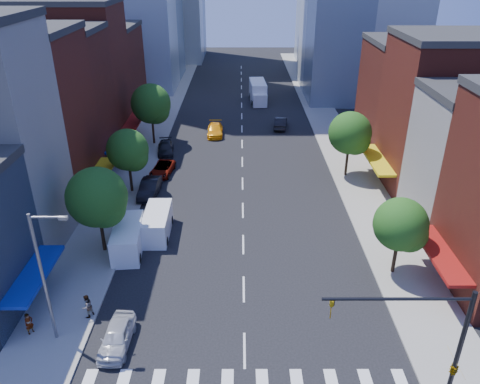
{
  "coord_description": "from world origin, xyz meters",
  "views": [
    {
      "loc": [
        -0.28,
        -21.53,
        21.82
      ],
      "look_at": [
        -0.28,
        11.99,
        5.0
      ],
      "focal_mm": 35.0,
      "sensor_mm": 36.0,
      "label": 1
    }
  ],
  "objects_px": {
    "cargo_van_far": "(157,224)",
    "pedestrian_near": "(29,323)",
    "parked_car_second": "(150,188)",
    "taxi": "(215,130)",
    "cargo_van_near": "(128,239)",
    "traffic_car_oncoming": "(281,123)",
    "parked_car_third": "(163,169)",
    "traffic_car_far": "(261,99)",
    "pedestrian_far": "(87,306)",
    "box_truck": "(258,92)",
    "parked_car_rear": "(166,148)",
    "parked_car_front": "(117,336)"
  },
  "relations": [
    {
      "from": "parked_car_second",
      "to": "parked_car_third",
      "type": "relative_size",
      "value": 1.07
    },
    {
      "from": "pedestrian_near",
      "to": "traffic_car_oncoming",
      "type": "bearing_deg",
      "value": 7.22
    },
    {
      "from": "parked_car_front",
      "to": "parked_car_rear",
      "type": "xyz_separation_m",
      "value": [
        -1.55,
        32.28,
        -0.04
      ]
    },
    {
      "from": "cargo_van_near",
      "to": "traffic_car_far",
      "type": "xyz_separation_m",
      "value": [
        12.69,
        44.1,
        -0.4
      ]
    },
    {
      "from": "parked_car_second",
      "to": "pedestrian_near",
      "type": "height_order",
      "value": "pedestrian_near"
    },
    {
      "from": "parked_car_front",
      "to": "pedestrian_far",
      "type": "bearing_deg",
      "value": 137.88
    },
    {
      "from": "parked_car_rear",
      "to": "traffic_car_far",
      "type": "height_order",
      "value": "traffic_car_far"
    },
    {
      "from": "parked_car_rear",
      "to": "traffic_car_far",
      "type": "relative_size",
      "value": 1.06
    },
    {
      "from": "parked_car_second",
      "to": "taxi",
      "type": "bearing_deg",
      "value": 74.88
    },
    {
      "from": "traffic_car_far",
      "to": "parked_car_front",
      "type": "bearing_deg",
      "value": 80.17
    },
    {
      "from": "taxi",
      "to": "parked_car_rear",
      "type": "bearing_deg",
      "value": -132.04
    },
    {
      "from": "traffic_car_oncoming",
      "to": "cargo_van_far",
      "type": "bearing_deg",
      "value": 73.45
    },
    {
      "from": "parked_car_third",
      "to": "parked_car_rear",
      "type": "distance_m",
      "value": 6.27
    },
    {
      "from": "cargo_van_near",
      "to": "traffic_car_oncoming",
      "type": "height_order",
      "value": "cargo_van_near"
    },
    {
      "from": "parked_car_front",
      "to": "cargo_van_near",
      "type": "bearing_deg",
      "value": 100.27
    },
    {
      "from": "parked_car_rear",
      "to": "taxi",
      "type": "height_order",
      "value": "taxi"
    },
    {
      "from": "pedestrian_far",
      "to": "parked_car_front",
      "type": "bearing_deg",
      "value": 76.27
    },
    {
      "from": "cargo_van_near",
      "to": "traffic_car_oncoming",
      "type": "relative_size",
      "value": 1.21
    },
    {
      "from": "box_truck",
      "to": "pedestrian_far",
      "type": "distance_m",
      "value": 55.0
    },
    {
      "from": "parked_car_third",
      "to": "pedestrian_near",
      "type": "distance_m",
      "value": 25.56
    },
    {
      "from": "pedestrian_near",
      "to": "box_truck",
      "type": "bearing_deg",
      "value": 15.62
    },
    {
      "from": "traffic_car_far",
      "to": "pedestrian_far",
      "type": "xyz_separation_m",
      "value": [
        -13.71,
        -52.17,
        0.25
      ]
    },
    {
      "from": "pedestrian_near",
      "to": "parked_car_rear",
      "type": "bearing_deg",
      "value": 24.63
    },
    {
      "from": "pedestrian_far",
      "to": "parked_car_third",
      "type": "bearing_deg",
      "value": -153.3
    },
    {
      "from": "traffic_car_oncoming",
      "to": "box_truck",
      "type": "distance_m",
      "value": 14.16
    },
    {
      "from": "parked_car_third",
      "to": "pedestrian_far",
      "type": "relative_size",
      "value": 2.68
    },
    {
      "from": "pedestrian_near",
      "to": "pedestrian_far",
      "type": "xyz_separation_m",
      "value": [
        3.26,
        1.54,
        0.08
      ]
    },
    {
      "from": "parked_car_third",
      "to": "pedestrian_far",
      "type": "xyz_separation_m",
      "value": [
        -1.52,
        -23.56,
        0.37
      ]
    },
    {
      "from": "parked_car_rear",
      "to": "pedestrian_near",
      "type": "bearing_deg",
      "value": -104.81
    },
    {
      "from": "parked_car_second",
      "to": "cargo_van_far",
      "type": "relative_size",
      "value": 0.93
    },
    {
      "from": "parked_car_second",
      "to": "cargo_van_near",
      "type": "relative_size",
      "value": 0.86
    },
    {
      "from": "taxi",
      "to": "pedestrian_far",
      "type": "distance_m",
      "value": 37.18
    },
    {
      "from": "parked_car_second",
      "to": "traffic_car_oncoming",
      "type": "height_order",
      "value": "parked_car_second"
    },
    {
      "from": "traffic_car_far",
      "to": "taxi",
      "type": "bearing_deg",
      "value": 67.93
    },
    {
      "from": "traffic_car_far",
      "to": "pedestrian_far",
      "type": "relative_size",
      "value": 2.59
    },
    {
      "from": "parked_car_front",
      "to": "pedestrian_far",
      "type": "xyz_separation_m",
      "value": [
        -2.55,
        2.47,
        0.28
      ]
    },
    {
      "from": "cargo_van_far",
      "to": "box_truck",
      "type": "relative_size",
      "value": 0.64
    },
    {
      "from": "traffic_car_oncoming",
      "to": "box_truck",
      "type": "xyz_separation_m",
      "value": [
        -2.75,
        13.87,
        0.78
      ]
    },
    {
      "from": "traffic_car_far",
      "to": "box_truck",
      "type": "bearing_deg",
      "value": -68.16
    },
    {
      "from": "parked_car_front",
      "to": "traffic_car_far",
      "type": "height_order",
      "value": "traffic_car_far"
    },
    {
      "from": "box_truck",
      "to": "pedestrian_near",
      "type": "xyz_separation_m",
      "value": [
        -16.53,
        -54.92,
        -0.63
      ]
    },
    {
      "from": "parked_car_second",
      "to": "box_truck",
      "type": "distance_m",
      "value": 37.16
    },
    {
      "from": "taxi",
      "to": "pedestrian_near",
      "type": "height_order",
      "value": "pedestrian_near"
    },
    {
      "from": "parked_car_second",
      "to": "parked_car_rear",
      "type": "xyz_separation_m",
      "value": [
        0.0,
        11.5,
        -0.12
      ]
    },
    {
      "from": "parked_car_third",
      "to": "traffic_car_oncoming",
      "type": "bearing_deg",
      "value": 55.01
    },
    {
      "from": "cargo_van_far",
      "to": "pedestrian_near",
      "type": "bearing_deg",
      "value": -118.14
    },
    {
      "from": "parked_car_third",
      "to": "cargo_van_far",
      "type": "bearing_deg",
      "value": -76.23
    },
    {
      "from": "parked_car_front",
      "to": "taxi",
      "type": "distance_m",
      "value": 39.25
    },
    {
      "from": "parked_car_second",
      "to": "parked_car_rear",
      "type": "bearing_deg",
      "value": 92.59
    },
    {
      "from": "cargo_van_far",
      "to": "taxi",
      "type": "relative_size",
      "value": 1.04
    }
  ]
}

